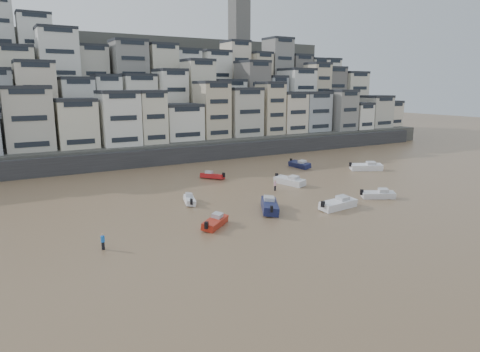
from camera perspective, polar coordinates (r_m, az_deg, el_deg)
ground at (r=38.67m, az=20.92°, el=-14.20°), size 400.00×400.00×0.00m
harbor_wall at (r=95.15m, az=-6.69°, el=2.93°), size 140.00×3.00×3.50m
hillside at (r=132.93m, az=-12.02°, el=10.17°), size 141.04×66.00×50.00m
boat_c at (r=57.70m, az=3.97°, el=-3.77°), size 5.38×7.05×1.87m
boat_j at (r=51.38m, az=-3.34°, el=-6.00°), size 5.16×4.67×1.43m
boat_e at (r=73.21m, az=6.63°, el=-0.50°), size 3.37×6.60×1.72m
boat_b at (r=67.27m, az=17.97°, el=-2.24°), size 5.50×4.15×1.46m
boat_i at (r=88.75m, az=7.94°, el=1.62°), size 2.09×5.92×1.60m
boat_a at (r=60.10m, az=12.96°, el=-3.46°), size 6.61×2.74×1.75m
boat_h at (r=77.70m, az=-3.71°, el=0.14°), size 4.11×4.89×1.33m
boat_g at (r=88.71m, az=16.50°, el=1.32°), size 7.07×5.17×1.86m
boat_f at (r=61.71m, az=-6.74°, el=-3.07°), size 2.80×4.84×1.26m
person_blue at (r=46.54m, az=-17.82°, el=-8.32°), size 0.44×0.44×1.74m
person_pink at (r=68.80m, az=4.70°, el=-1.25°), size 0.44×0.44×1.74m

